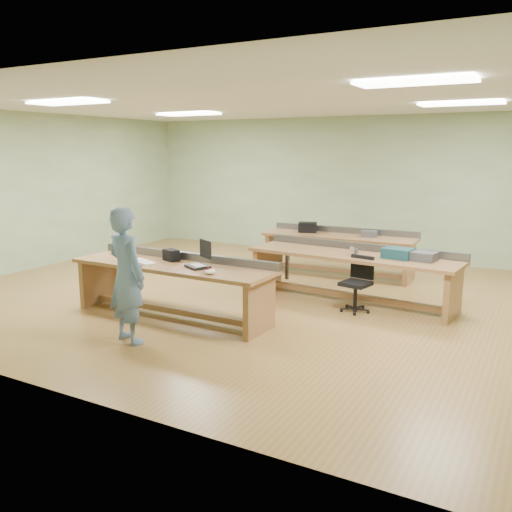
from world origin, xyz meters
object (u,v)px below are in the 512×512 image
object	(u,v)px
workbench_mid	(353,266)
person	(127,276)
drinks_can	(352,251)
laptop_base	(198,266)
task_chair	(357,291)
parts_bin_teal	(398,253)
mug	(354,251)
workbench_front	(173,277)
camera_bag	(171,255)
parts_bin_grey	(420,256)
workbench_back	(339,245)

from	to	relation	value
workbench_mid	person	bearing A→B (deg)	-115.81
workbench_mid	drinks_can	bearing A→B (deg)	-74.36
laptop_base	drinks_can	size ratio (longest dim) A/B	2.54
laptop_base	task_chair	world-z (taller)	task_chair
person	parts_bin_teal	size ratio (longest dim) A/B	3.99
drinks_can	mug	bearing A→B (deg)	84.98
task_chair	drinks_can	world-z (taller)	drinks_can
person	parts_bin_teal	xyz separation A→B (m)	(2.47, 2.98, 0.00)
workbench_front	mug	xyz separation A→B (m)	(1.95, 1.87, 0.24)
camera_bag	task_chair	distance (m)	2.70
drinks_can	parts_bin_teal	bearing A→B (deg)	9.05
person	parts_bin_teal	world-z (taller)	person
laptop_base	task_chair	distance (m)	2.33
workbench_front	laptop_base	distance (m)	0.49
laptop_base	mug	bearing A→B (deg)	79.89
laptop_base	workbench_front	bearing A→B (deg)	-156.83
laptop_base	parts_bin_teal	distance (m)	2.91
workbench_front	drinks_can	xyz separation A→B (m)	(1.94, 1.80, 0.25)
person	laptop_base	xyz separation A→B (m)	(0.31, 1.03, -0.05)
person	drinks_can	xyz separation A→B (m)	(1.81, 2.87, -0.01)
task_chair	drinks_can	xyz separation A→B (m)	(-0.20, 0.32, 0.52)
parts_bin_grey	mug	distance (m)	0.96
workbench_back	laptop_base	distance (m)	3.65
person	task_chair	distance (m)	3.29
workbench_front	workbench_back	distance (m)	3.71
camera_bag	mug	size ratio (longest dim) A/B	1.85
person	task_chair	xyz separation A→B (m)	(2.01, 2.55, -0.53)
parts_bin_teal	person	bearing A→B (deg)	-129.65
workbench_mid	mug	world-z (taller)	workbench_mid
workbench_front	parts_bin_teal	size ratio (longest dim) A/B	7.29
workbench_front	camera_bag	bearing A→B (deg)	134.08
task_chair	parts_bin_teal	bearing A→B (deg)	53.80
camera_bag	parts_bin_teal	bearing A→B (deg)	53.82
laptop_base	mug	xyz separation A→B (m)	(1.51, 1.91, 0.03)
workbench_front	mug	bearing A→B (deg)	44.64
workbench_back	person	xyz separation A→B (m)	(-0.96, -4.62, 0.26)
workbench_back	parts_bin_grey	distance (m)	2.46
workbench_mid	task_chair	size ratio (longest dim) A/B	4.11
camera_bag	task_chair	size ratio (longest dim) A/B	0.29
workbench_front	parts_bin_grey	bearing A→B (deg)	34.20
workbench_front	parts_bin_grey	size ratio (longest dim) A/B	6.57
workbench_mid	person	size ratio (longest dim) A/B	2.00
laptop_base	camera_bag	bearing A→B (deg)	-171.00
camera_bag	person	bearing A→B (deg)	-54.87
workbench_front	camera_bag	xyz separation A→B (m)	(-0.16, 0.17, 0.27)
workbench_mid	laptop_base	xyz separation A→B (m)	(-1.48, -1.97, 0.20)
laptop_base	parts_bin_teal	bearing A→B (deg)	70.26
workbench_front	laptop_base	xyz separation A→B (m)	(0.44, -0.04, 0.21)
workbench_back	person	size ratio (longest dim) A/B	1.72
workbench_mid	parts_bin_teal	size ratio (longest dim) A/B	7.98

